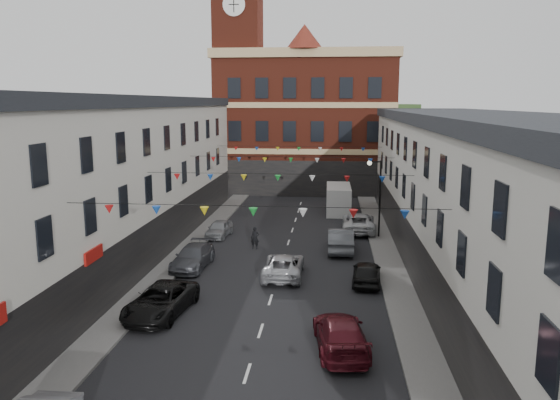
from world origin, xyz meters
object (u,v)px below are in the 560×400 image
(car_left_d, at_px, (193,257))
(moving_car, at_px, (284,265))
(car_right_d, at_px, (367,272))
(pedestrian, at_px, (255,238))
(street_lamp, at_px, (377,188))
(white_van, at_px, (338,199))
(car_right_e, at_px, (341,240))
(car_right_f, at_px, (358,222))
(car_left_c, at_px, (161,301))
(car_left_e, at_px, (219,229))
(car_right_c, at_px, (340,334))

(car_left_d, height_order, moving_car, car_left_d)
(car_right_d, xyz_separation_m, pedestrian, (-7.45, 6.87, 0.12))
(street_lamp, xyz_separation_m, white_van, (-2.75, 9.70, -2.63))
(car_right_e, distance_m, car_right_f, 6.08)
(street_lamp, bearing_deg, car_left_c, -125.21)
(car_right_e, height_order, pedestrian, car_right_e)
(street_lamp, height_order, car_left_c, street_lamp)
(car_left_e, height_order, pedestrian, pedestrian)
(car_right_c, relative_size, moving_car, 1.02)
(street_lamp, xyz_separation_m, car_left_e, (-12.05, -0.69, -3.27))
(car_left_c, height_order, car_left_e, car_left_c)
(street_lamp, relative_size, pedestrian, 3.77)
(street_lamp, xyz_separation_m, car_right_e, (-2.73, -3.95, -3.08))
(car_left_d, bearing_deg, car_right_d, -7.45)
(car_right_d, bearing_deg, street_lamp, -92.53)
(car_left_c, height_order, car_right_d, car_left_c)
(car_left_e, relative_size, car_right_f, 0.67)
(car_left_c, bearing_deg, white_van, 78.20)
(street_lamp, relative_size, car_right_e, 1.20)
(car_left_d, bearing_deg, car_right_e, 31.03)
(street_lamp, relative_size, car_right_d, 1.52)
(car_left_c, relative_size, car_right_f, 0.93)
(white_van, bearing_deg, car_right_d, -86.45)
(white_van, relative_size, pedestrian, 3.64)
(car_left_e, relative_size, car_right_e, 0.75)
(street_lamp, bearing_deg, car_left_d, -143.92)
(street_lamp, distance_m, car_left_c, 20.49)
(car_right_d, distance_m, pedestrian, 10.13)
(car_right_c, height_order, moving_car, car_right_c)
(car_right_e, relative_size, white_van, 0.86)
(car_left_d, relative_size, car_right_d, 1.21)
(car_left_d, height_order, car_right_e, car_right_e)
(car_right_e, bearing_deg, car_right_f, -104.58)
(car_right_e, bearing_deg, pedestrian, 0.44)
(car_left_e, bearing_deg, car_left_d, -84.87)
(car_left_c, distance_m, car_left_d, 7.77)
(car_left_e, bearing_deg, street_lamp, 8.41)
(car_left_c, distance_m, car_right_d, 11.79)
(car_right_c, relative_size, car_right_f, 0.90)
(car_left_e, height_order, moving_car, moving_car)
(moving_car, bearing_deg, car_right_d, 170.09)
(street_lamp, xyz_separation_m, car_right_f, (-1.21, 1.94, -3.13))
(car_right_e, distance_m, pedestrian, 6.05)
(car_left_e, height_order, car_right_d, car_right_d)
(car_left_e, xyz_separation_m, car_right_c, (9.10, -18.93, 0.09))
(car_right_d, height_order, white_van, white_van)
(street_lamp, xyz_separation_m, car_left_c, (-11.67, -16.54, -3.19))
(car_left_e, distance_m, car_right_e, 9.87)
(moving_car, distance_m, pedestrian, 6.54)
(car_left_e, distance_m, car_right_c, 21.00)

